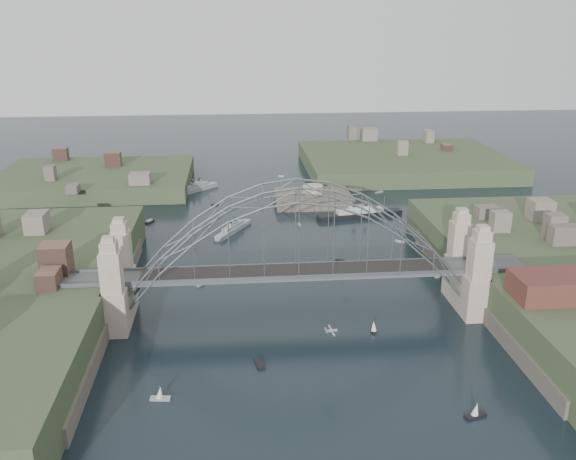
# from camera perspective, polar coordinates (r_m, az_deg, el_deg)

# --- Properties ---
(ground) EXTENTS (500.00, 500.00, 0.00)m
(ground) POSITION_cam_1_polar(r_m,az_deg,el_deg) (114.17, 0.82, -7.70)
(ground) COLOR black
(ground) RESTS_ON ground
(bridge) EXTENTS (84.00, 13.80, 24.60)m
(bridge) POSITION_cam_1_polar(r_m,az_deg,el_deg) (109.19, 0.85, -1.91)
(bridge) COLOR #4D4D4F
(bridge) RESTS_ON ground
(headland_nw) EXTENTS (60.00, 45.00, 9.00)m
(headland_nw) POSITION_cam_1_polar(r_m,az_deg,el_deg) (207.64, -17.34, 3.97)
(headland_nw) COLOR #38462B
(headland_nw) RESTS_ON ground
(headland_ne) EXTENTS (70.00, 55.00, 9.50)m
(headland_ne) POSITION_cam_1_polar(r_m,az_deg,el_deg) (225.73, 10.65, 5.74)
(headland_ne) COLOR #38462B
(headland_ne) RESTS_ON ground
(fort_island) EXTENTS (22.00, 16.00, 9.40)m
(fort_island) POSITION_cam_1_polar(r_m,az_deg,el_deg) (180.48, 2.31, 2.36)
(fort_island) COLOR #4F493E
(fort_island) RESTS_ON ground
(wharf_shed) EXTENTS (20.00, 8.00, 4.00)m
(wharf_shed) POSITION_cam_1_polar(r_m,az_deg,el_deg) (111.15, 24.94, -4.69)
(wharf_shed) COLOR #592D26
(wharf_shed) RESTS_ON shore_east
(naval_cruiser_near) EXTENTS (9.63, 14.89, 4.77)m
(naval_cruiser_near) POSITION_cam_1_polar(r_m,az_deg,el_deg) (156.77, -5.09, 0.11)
(naval_cruiser_near) COLOR #979D9F
(naval_cruiser_near) RESTS_ON ground
(naval_cruiser_far) EXTENTS (13.24, 13.58, 5.63)m
(naval_cruiser_far) POSITION_cam_1_polar(r_m,az_deg,el_deg) (195.17, -8.48, 3.82)
(naval_cruiser_far) COLOR #979D9F
(naval_cruiser_far) RESTS_ON ground
(ocean_liner) EXTENTS (23.92, 7.51, 5.82)m
(ocean_liner) POSITION_cam_1_polar(r_m,az_deg,el_deg) (168.67, 6.65, 1.49)
(ocean_liner) COLOR black
(ocean_liner) RESTS_ON ground
(aeroplane) EXTENTS (1.89, 3.51, 0.51)m
(aeroplane) POSITION_cam_1_polar(r_m,az_deg,el_deg) (93.15, 3.93, -9.25)
(aeroplane) COLOR #ADAEB4
(small_boat_a) EXTENTS (2.17, 2.35, 2.38)m
(small_boat_a) POSITION_cam_1_polar(r_m,az_deg,el_deg) (126.42, -8.03, -4.71)
(small_boat_a) COLOR #BBBCB7
(small_boat_a) RESTS_ON ground
(small_boat_b) EXTENTS (2.16, 1.19, 0.45)m
(small_boat_b) POSITION_cam_1_polar(r_m,az_deg,el_deg) (138.00, 4.83, -2.82)
(small_boat_b) COLOR #BBBCB7
(small_boat_b) RESTS_ON ground
(small_boat_c) EXTENTS (1.67, 3.40, 0.45)m
(small_boat_c) POSITION_cam_1_polar(r_m,az_deg,el_deg) (98.66, -2.67, -12.25)
(small_boat_c) COLOR #BBBCB7
(small_boat_c) RESTS_ON ground
(small_boat_d) EXTENTS (2.49, 1.74, 0.45)m
(small_boat_d) POSITION_cam_1_polar(r_m,az_deg,el_deg) (151.47, 10.29, -1.05)
(small_boat_d) COLOR #BBBCB7
(small_boat_d) RESTS_ON ground
(small_boat_e) EXTENTS (2.49, 3.44, 1.43)m
(small_boat_e) POSITION_cam_1_polar(r_m,az_deg,el_deg) (167.34, -12.69, 0.77)
(small_boat_e) COLOR #BBBCB7
(small_boat_e) RESTS_ON ground
(small_boat_f) EXTENTS (0.68, 1.59, 1.43)m
(small_boat_f) POSITION_cam_1_polar(r_m,az_deg,el_deg) (160.83, 1.04, 0.51)
(small_boat_f) COLOR #BBBCB7
(small_boat_f) RESTS_ON ground
(small_boat_g) EXTENTS (3.26, 1.81, 2.38)m
(small_boat_g) POSITION_cam_1_polar(r_m,az_deg,el_deg) (90.73, 16.97, -15.81)
(small_boat_g) COLOR #BBBCB7
(small_boat_g) RESTS_ON ground
(small_boat_h) EXTENTS (2.38, 1.45, 0.45)m
(small_boat_h) POSITION_cam_1_polar(r_m,az_deg,el_deg) (179.73, -6.76, 2.33)
(small_boat_h) COLOR #BBBCB7
(small_boat_h) RESTS_ON ground
(small_boat_i) EXTENTS (2.88, 1.49, 0.45)m
(small_boat_i) POSITION_cam_1_polar(r_m,az_deg,el_deg) (133.34, 13.93, -4.15)
(small_boat_i) COLOR #BBBCB7
(small_boat_i) RESTS_ON ground
(small_boat_j) EXTENTS (2.96, 1.25, 2.38)m
(small_boat_j) POSITION_cam_1_polar(r_m,az_deg,el_deg) (92.14, -11.74, -14.70)
(small_boat_j) COLOR #BBBCB7
(small_boat_j) RESTS_ON ground
(small_boat_k) EXTENTS (1.99, 1.27, 0.45)m
(small_boat_k) POSITION_cam_1_polar(r_m,az_deg,el_deg) (211.31, -0.62, 4.99)
(small_boat_k) COLOR #BBBCB7
(small_boat_k) RESTS_ON ground
(small_boat_l) EXTENTS (2.08, 2.22, 0.45)m
(small_boat_l) POSITION_cam_1_polar(r_m,az_deg,el_deg) (149.19, -18.35, -2.06)
(small_boat_l) COLOR #BBBCB7
(small_boat_l) RESTS_ON ground
(small_boat_m) EXTENTS (1.06, 1.87, 2.38)m
(small_boat_m) POSITION_cam_1_polar(r_m,az_deg,el_deg) (108.36, 7.93, -8.87)
(small_boat_m) COLOR #BBBCB7
(small_boat_m) RESTS_ON ground
(small_boat_n) EXTENTS (2.88, 2.58, 0.45)m
(small_boat_n) POSITION_cam_1_polar(r_m,az_deg,el_deg) (193.49, 8.42, 3.47)
(small_boat_n) COLOR #BBBCB7
(small_boat_n) RESTS_ON ground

